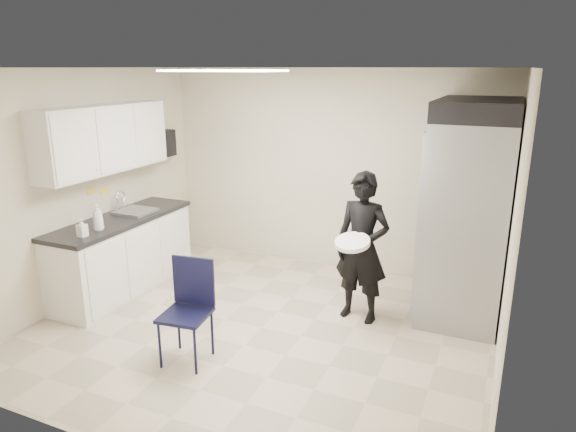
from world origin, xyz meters
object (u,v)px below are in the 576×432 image
at_px(commercial_fridge, 468,219).
at_px(folding_chair, 185,315).
at_px(man_tuxedo, 362,248).
at_px(lower_counter, 123,256).

bearing_deg(commercial_fridge, folding_chair, -136.00).
xyz_separation_m(folding_chair, man_tuxedo, (1.21, 1.46, 0.34)).
bearing_deg(man_tuxedo, commercial_fridge, 40.95).
relative_size(folding_chair, man_tuxedo, 0.58).
bearing_deg(lower_counter, man_tuxedo, 8.77).
xyz_separation_m(lower_counter, man_tuxedo, (2.81, 0.43, 0.37)).
height_order(lower_counter, commercial_fridge, commercial_fridge).
relative_size(commercial_fridge, folding_chair, 2.28).
xyz_separation_m(lower_counter, commercial_fridge, (3.78, 1.07, 0.62)).
distance_m(folding_chair, man_tuxedo, 1.93).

